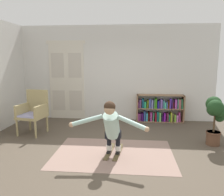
{
  "coord_description": "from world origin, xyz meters",
  "views": [
    {
      "loc": [
        0.52,
        -4.39,
        1.86
      ],
      "look_at": [
        0.08,
        0.37,
        1.05
      ],
      "focal_mm": 36.15,
      "sensor_mm": 36.0,
      "label": 1
    }
  ],
  "objects_px": {
    "skis_pair": "(114,152)",
    "person_skier": "(111,125)",
    "potted_plant": "(215,114)",
    "bookshelf": "(159,110)",
    "wicker_chair": "(34,111)"
  },
  "relations": [
    {
      "from": "skis_pair",
      "to": "person_skier",
      "type": "bearing_deg",
      "value": -96.48
    },
    {
      "from": "potted_plant",
      "to": "person_skier",
      "type": "distance_m",
      "value": 2.33
    },
    {
      "from": "bookshelf",
      "to": "wicker_chair",
      "type": "distance_m",
      "value": 3.61
    },
    {
      "from": "skis_pair",
      "to": "person_skier",
      "type": "height_order",
      "value": "person_skier"
    },
    {
      "from": "bookshelf",
      "to": "person_skier",
      "type": "relative_size",
      "value": 0.98
    },
    {
      "from": "wicker_chair",
      "to": "skis_pair",
      "type": "xyz_separation_m",
      "value": [
        2.14,
        -1.09,
        -0.56
      ]
    },
    {
      "from": "skis_pair",
      "to": "person_skier",
      "type": "distance_m",
      "value": 0.67
    },
    {
      "from": "skis_pair",
      "to": "person_skier",
      "type": "xyz_separation_m",
      "value": [
        -0.03,
        -0.22,
        0.64
      ]
    },
    {
      "from": "wicker_chair",
      "to": "bookshelf",
      "type": "bearing_deg",
      "value": 22.88
    },
    {
      "from": "bookshelf",
      "to": "skis_pair",
      "type": "relative_size",
      "value": 1.86
    },
    {
      "from": "wicker_chair",
      "to": "skis_pair",
      "type": "height_order",
      "value": "wicker_chair"
    },
    {
      "from": "bookshelf",
      "to": "person_skier",
      "type": "distance_m",
      "value": 2.98
    },
    {
      "from": "potted_plant",
      "to": "person_skier",
      "type": "xyz_separation_m",
      "value": [
        -2.17,
        -0.85,
        -0.05
      ]
    },
    {
      "from": "wicker_chair",
      "to": "skis_pair",
      "type": "bearing_deg",
      "value": -26.95
    },
    {
      "from": "wicker_chair",
      "to": "potted_plant",
      "type": "xyz_separation_m",
      "value": [
        4.29,
        -0.46,
        0.13
      ]
    }
  ]
}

